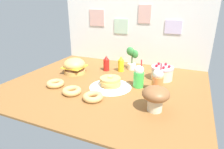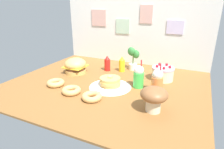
{
  "view_description": "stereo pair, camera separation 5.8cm",
  "coord_description": "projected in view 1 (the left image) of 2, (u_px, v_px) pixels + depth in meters",
  "views": [
    {
      "loc": [
        0.88,
        -1.87,
        0.89
      ],
      "look_at": [
        0.07,
        0.02,
        0.12
      ],
      "focal_mm": 30.46,
      "sensor_mm": 36.0,
      "label": 1
    },
    {
      "loc": [
        0.93,
        -1.85,
        0.89
      ],
      "look_at": [
        0.07,
        0.02,
        0.12
      ],
      "focal_mm": 30.46,
      "sensor_mm": 36.0,
      "label": 2
    }
  ],
  "objects": [
    {
      "name": "back_wall",
      "position": [
        132.0,
        30.0,
        2.89
      ],
      "size": [
        2.26,
        0.04,
        1.0
      ],
      "color": "silver",
      "rests_on": "ground_plane"
    },
    {
      "name": "cream_soda_cup",
      "position": [
        139.0,
        76.0,
        2.12
      ],
      "size": [
        0.12,
        0.12,
        0.33
      ],
      "color": "green",
      "rests_on": "ground_plane"
    },
    {
      "name": "layer_cake",
      "position": [
        162.0,
        73.0,
        2.35
      ],
      "size": [
        0.27,
        0.27,
        0.2
      ],
      "color": "beige",
      "rests_on": "ground_plane"
    },
    {
      "name": "donut_pink_glaze",
      "position": [
        55.0,
        83.0,
        2.17
      ],
      "size": [
        0.2,
        0.2,
        0.06
      ],
      "color": "tan",
      "rests_on": "ground_plane"
    },
    {
      "name": "pancake_stack",
      "position": [
        110.0,
        83.0,
        2.14
      ],
      "size": [
        0.37,
        0.37,
        0.13
      ],
      "color": "white",
      "rests_on": "doily_mat"
    },
    {
      "name": "mustard_bottle",
      "position": [
        121.0,
        64.0,
        2.63
      ],
      "size": [
        0.08,
        0.08,
        0.22
      ],
      "color": "yellow",
      "rests_on": "ground_plane"
    },
    {
      "name": "ketchup_bottle",
      "position": [
        106.0,
        64.0,
        2.65
      ],
      "size": [
        0.08,
        0.08,
        0.22
      ],
      "color": "red",
      "rests_on": "ground_plane"
    },
    {
      "name": "burger",
      "position": [
        74.0,
        66.0,
        2.55
      ],
      "size": [
        0.29,
        0.29,
        0.21
      ],
      "color": "#DBA859",
      "rests_on": "ground_plane"
    },
    {
      "name": "donut_chocolate",
      "position": [
        72.0,
        91.0,
        1.99
      ],
      "size": [
        0.2,
        0.2,
        0.06
      ],
      "color": "tan",
      "rests_on": "ground_plane"
    },
    {
      "name": "mushroom_stool",
      "position": [
        156.0,
        96.0,
        1.64
      ],
      "size": [
        0.24,
        0.24,
        0.23
      ],
      "color": "beige",
      "rests_on": "ground_plane"
    },
    {
      "name": "doily_mat",
      "position": [
        110.0,
        87.0,
        2.16
      ],
      "size": [
        0.48,
        0.48,
        0.0
      ],
      "primitive_type": "cylinder",
      "color": "white",
      "rests_on": "ground_plane"
    },
    {
      "name": "potted_plant",
      "position": [
        132.0,
        57.0,
        2.68
      ],
      "size": [
        0.16,
        0.12,
        0.33
      ],
      "color": "white",
      "rests_on": "ground_plane"
    },
    {
      "name": "donut_vanilla",
      "position": [
        93.0,
        97.0,
        1.86
      ],
      "size": [
        0.2,
        0.2,
        0.06
      ],
      "color": "tan",
      "rests_on": "ground_plane"
    },
    {
      "name": "ground_plane",
      "position": [
        106.0,
        84.0,
        2.25
      ],
      "size": [
        2.26,
        1.91,
        0.02
      ],
      "primitive_type": "cube",
      "color": "brown"
    },
    {
      "name": "orange_float_cup",
      "position": [
        157.0,
        81.0,
        2.0
      ],
      "size": [
        0.12,
        0.12,
        0.32
      ],
      "color": "orange",
      "rests_on": "ground_plane"
    }
  ]
}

